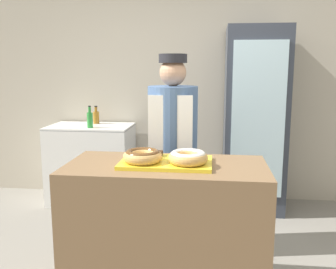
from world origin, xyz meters
name	(u,v)px	position (x,y,z in m)	size (l,w,h in m)	color
wall_back	(188,86)	(0.00, 2.13, 1.35)	(8.00, 0.06, 2.70)	#BCB29E
display_counter	(166,232)	(0.00, 0.00, 0.47)	(1.31, 0.65, 0.94)	brown
serving_tray	(166,162)	(0.00, 0.00, 0.96)	(0.59, 0.38, 0.02)	yellow
donut_chocolate_glaze	(143,156)	(-0.15, -0.05, 1.01)	(0.25, 0.25, 0.08)	tan
donut_light_glaze	(188,157)	(0.15, -0.05, 1.01)	(0.25, 0.25, 0.08)	tan
brownie_back_left	(156,154)	(-0.09, 0.12, 0.98)	(0.09, 0.09, 0.03)	#382111
brownie_back_right	(181,154)	(0.09, 0.12, 0.98)	(0.09, 0.09, 0.03)	#382111
baker_person	(173,151)	(-0.03, 0.70, 0.87)	(0.41, 0.41, 1.68)	#4C4C51
beverage_fridge	(255,121)	(0.75, 1.76, 1.00)	(0.65, 0.61, 1.99)	#333842
chest_freezer	(92,163)	(-1.10, 1.77, 0.46)	(0.94, 0.60, 0.91)	white
bottle_green	(90,119)	(-1.05, 1.61, 1.00)	(0.06, 0.06, 0.25)	#2D8C38
bottle_amber	(96,117)	(-1.08, 1.92, 0.99)	(0.07, 0.07, 0.21)	#99661E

